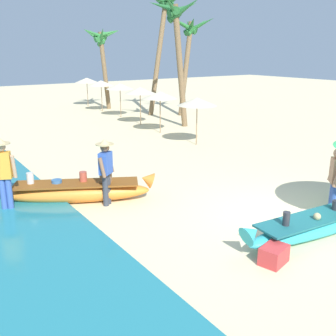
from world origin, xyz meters
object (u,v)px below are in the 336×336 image
object	(u,v)px
palm_tree_mid_cluster	(164,17)
boat_orange_midground	(77,191)
person_tourist_customer	(335,180)
cooler_box	(274,255)
person_vendor_assistant	(3,170)
person_vendor_hatted	(106,167)
palm_tree_leaning_seaward	(177,27)
boat_cyan_foreground	(330,220)
palm_tree_tall_inland	(101,42)
palm_tree_far_behind	(190,36)

from	to	relation	value
palm_tree_mid_cluster	boat_orange_midground	bearing A→B (deg)	-132.58
person_tourist_customer	cooler_box	bearing A→B (deg)	-167.53
person_tourist_customer	cooler_box	xyz separation A→B (m)	(-2.56, -0.57, -0.78)
person_tourist_customer	person_vendor_assistant	xyz separation A→B (m)	(-5.93, 4.60, 0.10)
person_vendor_hatted	person_tourist_customer	xyz separation A→B (m)	(3.78, -3.69, -0.03)
palm_tree_leaning_seaward	boat_cyan_foreground	bearing A→B (deg)	-110.24
boat_orange_midground	cooler_box	world-z (taller)	boat_orange_midground
boat_cyan_foreground	cooler_box	world-z (taller)	boat_cyan_foreground
boat_orange_midground	palm_tree_tall_inland	xyz separation A→B (m)	(7.80, 14.67, 3.88)
person_tourist_customer	palm_tree_mid_cluster	distance (m)	16.79
boat_orange_midground	palm_tree_tall_inland	size ratio (longest dim) A/B	0.72
palm_tree_leaning_seaward	boat_orange_midground	bearing A→B (deg)	-139.62
person_vendor_hatted	palm_tree_tall_inland	world-z (taller)	palm_tree_tall_inland
palm_tree_leaning_seaward	person_tourist_customer	bearing A→B (deg)	-108.28
cooler_box	palm_tree_leaning_seaward	bearing A→B (deg)	46.89
palm_tree_tall_inland	cooler_box	distance (m)	20.85
palm_tree_mid_cluster	palm_tree_far_behind	world-z (taller)	palm_tree_mid_cluster
boat_cyan_foreground	palm_tree_tall_inland	distance (m)	20.13
palm_tree_tall_inland	cooler_box	bearing A→B (deg)	-107.19
palm_tree_far_behind	person_vendor_assistant	bearing A→B (deg)	-143.14
person_vendor_assistant	cooler_box	bearing A→B (deg)	-56.88
boat_cyan_foreground	person_vendor_hatted	size ratio (longest dim) A/B	2.85
palm_tree_mid_cluster	cooler_box	world-z (taller)	palm_tree_mid_cluster
cooler_box	boat_orange_midground	bearing A→B (deg)	94.76
person_vendor_hatted	boat_orange_midground	bearing A→B (deg)	131.10
person_vendor_assistant	palm_tree_leaning_seaward	world-z (taller)	palm_tree_leaning_seaward
person_vendor_hatted	palm_tree_mid_cluster	world-z (taller)	palm_tree_mid_cluster
person_tourist_customer	palm_tree_far_behind	xyz separation A→B (m)	(6.70, 14.07, 3.52)
palm_tree_mid_cluster	palm_tree_far_behind	distance (m)	1.85
person_vendor_hatted	palm_tree_far_behind	distance (m)	15.16
palm_tree_leaning_seaward	palm_tree_mid_cluster	distance (m)	4.55
boat_orange_midground	palm_tree_far_behind	size ratio (longest dim) A/B	0.66
person_tourist_customer	palm_tree_tall_inland	size ratio (longest dim) A/B	0.32
boat_cyan_foreground	person_vendor_hatted	bearing A→B (deg)	128.58
palm_tree_mid_cluster	cooler_box	bearing A→B (deg)	-117.55
person_vendor_hatted	cooler_box	size ratio (longest dim) A/B	3.22
palm_tree_leaning_seaward	person_vendor_hatted	bearing A→B (deg)	-135.14
person_vendor_assistant	cooler_box	distance (m)	6.23
person_vendor_assistant	boat_orange_midground	bearing A→B (deg)	-10.11
boat_cyan_foreground	person_vendor_hatted	xyz separation A→B (m)	(-3.22, 4.04, 0.72)
person_vendor_hatted	person_vendor_assistant	distance (m)	2.34
person_tourist_customer	palm_tree_tall_inland	bearing A→B (deg)	79.59
person_vendor_assistant	palm_tree_far_behind	bearing A→B (deg)	36.86
person_tourist_customer	person_vendor_assistant	world-z (taller)	person_vendor_assistant
boat_orange_midground	palm_tree_tall_inland	bearing A→B (deg)	61.99
person_vendor_assistant	palm_tree_far_behind	xyz separation A→B (m)	(12.63, 9.47, 3.42)
palm_tree_far_behind	cooler_box	bearing A→B (deg)	-122.33
palm_tree_mid_cluster	boat_cyan_foreground	bearing A→B (deg)	-111.78
person_vendor_assistant	person_vendor_hatted	bearing A→B (deg)	-22.79
palm_tree_far_behind	cooler_box	xyz separation A→B (m)	(-9.26, -14.64, -4.29)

